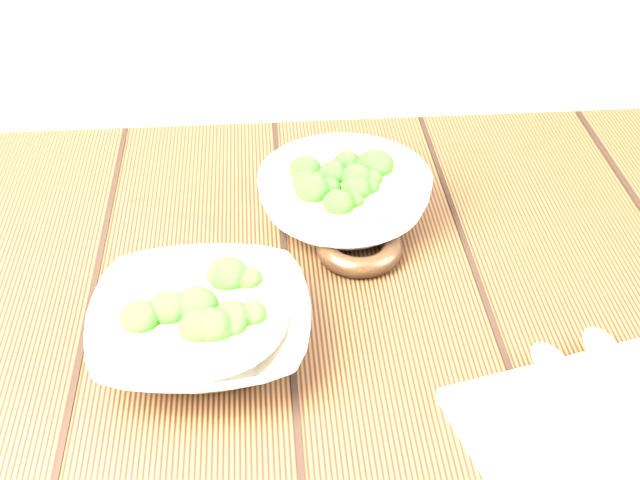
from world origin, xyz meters
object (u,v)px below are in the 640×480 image
Objects in this scene: soup_bowl_back at (344,196)px; soup_bowl_front at (201,327)px; trivet at (359,248)px; napkin at (619,443)px; table at (310,398)px.

soup_bowl_front is at bearing -127.54° from soup_bowl_back.
trivet is (0.16, 0.13, -0.02)m from soup_bowl_front.
soup_bowl_back is 0.40m from napkin.
soup_bowl_front is 2.22× the size of trivet.
soup_bowl_back is (0.15, 0.20, 0.01)m from soup_bowl_front.
soup_bowl_front reaches higher than table.
napkin is at bearing -37.76° from table.
trivet is 0.34m from napkin.
table is 5.77× the size of soup_bowl_front.
trivet is at bearing 56.46° from table.
table is at bearing -107.66° from soup_bowl_back.
trivet is at bearing 39.08° from soup_bowl_front.
table is 0.17m from trivet.
soup_bowl_back is 0.80× the size of napkin.
soup_bowl_back reaches higher than table.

